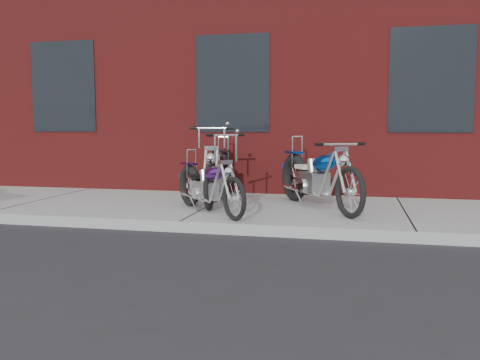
# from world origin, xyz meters

# --- Properties ---
(ground) EXTENTS (120.00, 120.00, 0.00)m
(ground) POSITION_xyz_m (0.00, 0.00, 0.00)
(ground) COLOR #292730
(ground) RESTS_ON ground
(sidewalk) EXTENTS (22.00, 3.00, 0.15)m
(sidewalk) POSITION_xyz_m (0.00, 1.50, 0.07)
(sidewalk) COLOR gray
(sidewalk) RESTS_ON ground
(building_brick) EXTENTS (22.00, 10.00, 8.00)m
(building_brick) POSITION_xyz_m (0.00, 8.00, 4.00)
(building_brick) COLOR maroon
(building_brick) RESTS_ON ground
(chopper_purple) EXTENTS (1.46, 1.58, 1.16)m
(chopper_purple) POSITION_xyz_m (0.17, 0.79, 0.52)
(chopper_purple) COLOR black
(chopper_purple) RESTS_ON sidewalk
(chopper_blue) EXTENTS (1.44, 2.19, 1.09)m
(chopper_blue) POSITION_xyz_m (1.70, 1.53, 0.60)
(chopper_blue) COLOR black
(chopper_blue) RESTS_ON sidewalk
(chopper_third) EXTENTS (0.60, 2.46, 1.25)m
(chopper_third) POSITION_xyz_m (0.02, 1.86, 0.59)
(chopper_third) COLOR black
(chopper_third) RESTS_ON sidewalk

